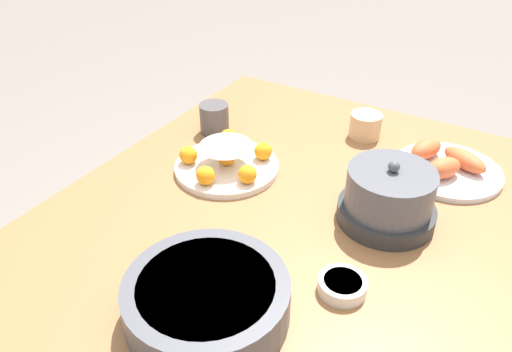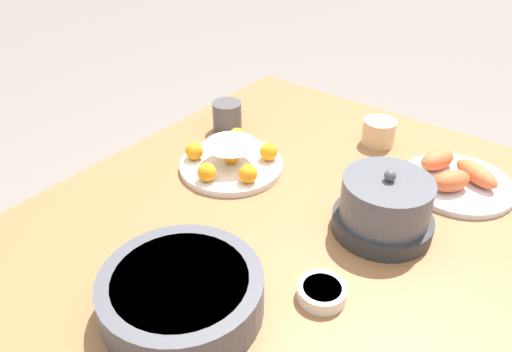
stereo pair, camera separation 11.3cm
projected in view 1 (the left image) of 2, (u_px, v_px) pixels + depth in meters
dining_table at (288, 245)px, 1.14m from camera, size 1.21×0.99×0.71m
cake_plate at (227, 161)px, 1.21m from camera, size 0.25×0.25×0.08m
serving_bowl at (207, 298)px, 0.83m from camera, size 0.28×0.28×0.08m
sauce_bowl at (342, 285)px, 0.89m from camera, size 0.09×0.09×0.03m
seafood_platter at (446, 165)px, 1.21m from camera, size 0.26×0.26×0.06m
cup_near at (214, 118)px, 1.37m from camera, size 0.08×0.08×0.08m
cup_far at (365, 125)px, 1.35m from camera, size 0.08×0.08×0.07m
warming_pot at (388, 198)px, 1.03m from camera, size 0.21×0.21×0.15m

